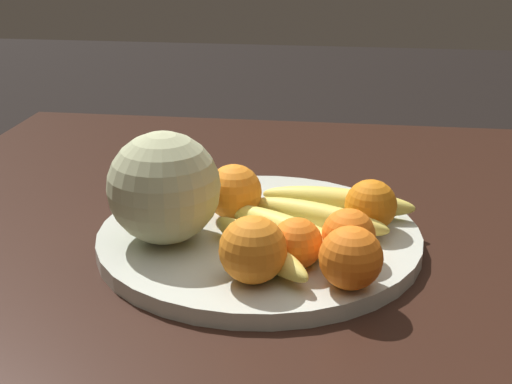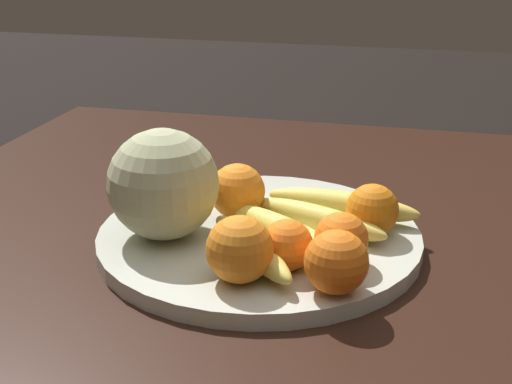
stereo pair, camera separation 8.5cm
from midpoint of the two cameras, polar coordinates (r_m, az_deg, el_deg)
The scene contains 11 objects.
kitchen_table at distance 0.86m, azimuth -3.31°, elevation -12.29°, with size 1.28×1.07×0.76m.
fruit_bowl at distance 0.87m, azimuth -2.79°, elevation -3.63°, with size 0.39×0.39×0.02m.
melon at distance 0.83m, azimuth -10.30°, elevation 0.28°, with size 0.13×0.13×0.13m.
banana_bunch at distance 0.85m, azimuth 0.98°, elevation -2.45°, with size 0.26×0.25×0.03m.
orange_front_left at distance 0.79m, azimuth 4.35°, elevation -3.53°, with size 0.06×0.06×0.06m.
orange_front_right at distance 0.74m, azimuth -3.56°, elevation -4.71°, with size 0.07×0.07×0.07m.
orange_mid_center at distance 0.77m, azimuth 0.11°, elevation -4.20°, with size 0.06×0.06×0.06m.
orange_back_left at distance 0.86m, azimuth 6.41°, elevation -1.12°, with size 0.06×0.06×0.06m.
orange_back_right at distance 0.89m, azimuth -4.51°, elevation -0.05°, with size 0.07×0.07×0.07m.
orange_top_small at distance 0.73m, azimuth 4.29°, elevation -5.35°, with size 0.07×0.07×0.07m.
produce_tag at distance 0.84m, azimuth 1.14°, elevation -3.76°, with size 0.08×0.03×0.00m.
Camera 1 is at (0.71, 0.11, 1.14)m, focal length 50.00 mm.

